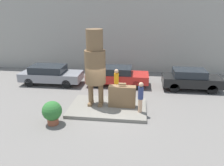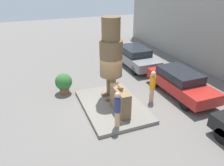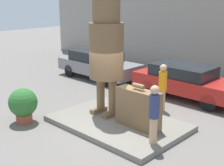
# 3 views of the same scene
# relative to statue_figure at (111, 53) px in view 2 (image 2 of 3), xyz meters

# --- Properties ---
(ground_plane) EXTENTS (60.00, 60.00, 0.00)m
(ground_plane) POSITION_rel_statue_figure_xyz_m (0.75, -0.21, -2.78)
(ground_plane) COLOR slate
(pedestal) EXTENTS (4.48, 3.02, 0.18)m
(pedestal) POSITION_rel_statue_figure_xyz_m (0.75, -0.21, -2.69)
(pedestal) COLOR slate
(pedestal) RESTS_ON ground_plane
(statue_figure) EXTENTS (1.20, 1.20, 4.43)m
(statue_figure) POSITION_rel_statue_figure_xyz_m (0.00, 0.00, 0.00)
(statue_figure) COLOR brown
(statue_figure) RESTS_ON pedestal
(giant_suitcase) EXTENTS (1.57, 0.48, 1.47)m
(giant_suitcase) POSITION_rel_statue_figure_xyz_m (1.58, -0.14, -1.95)
(giant_suitcase) COLOR brown
(giant_suitcase) RESTS_ON pedestal
(tourist) EXTENTS (0.30, 0.30, 1.75)m
(tourist) POSITION_rel_statue_figure_xyz_m (2.64, -0.73, -1.63)
(tourist) COLOR tan
(tourist) RESTS_ON pedestal
(parked_car_grey) EXTENTS (4.70, 1.89, 1.48)m
(parked_car_grey) POSITION_rel_statue_figure_xyz_m (-4.32, 3.72, -1.98)
(parked_car_grey) COLOR gray
(parked_car_grey) RESTS_ON ground_plane
(parked_car_red) EXTENTS (4.70, 1.85, 1.45)m
(parked_car_red) POSITION_rel_statue_figure_xyz_m (0.83, 4.07, -1.99)
(parked_car_red) COLOR #B2231E
(parked_car_red) RESTS_ON ground_plane
(planter_pot) EXTENTS (1.01, 1.01, 1.25)m
(planter_pot) POSITION_rel_statue_figure_xyz_m (-1.81, -2.31, -2.08)
(planter_pot) COLOR brown
(planter_pot) RESTS_ON ground_plane
(worker_hivis) EXTENTS (0.31, 0.31, 1.85)m
(worker_hivis) POSITION_rel_statue_figure_xyz_m (1.02, 2.02, -1.76)
(worker_hivis) COLOR tan
(worker_hivis) RESTS_ON ground_plane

